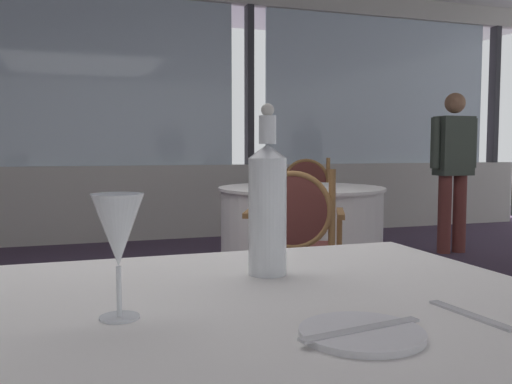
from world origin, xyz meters
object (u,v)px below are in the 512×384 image
at_px(side_plate, 362,333).
at_px(dining_chair_1_1, 306,202).
at_px(wine_glass, 118,232).
at_px(dining_chair_1_0, 294,240).
at_px(water_bottle, 267,205).
at_px(diner_person_0, 453,163).

distance_m(side_plate, dining_chair_1_1, 4.21).
relative_size(side_plate, wine_glass, 0.91).
relative_size(side_plate, dining_chair_1_0, 0.20).
relative_size(water_bottle, dining_chair_1_1, 0.38).
bearing_deg(dining_chair_1_0, diner_person_0, -27.59).
distance_m(water_bottle, diner_person_0, 4.74).
bearing_deg(wine_glass, diner_person_0, 46.30).
height_order(water_bottle, dining_chair_1_0, water_bottle).
bearing_deg(side_plate, dining_chair_1_0, 70.15).
bearing_deg(wine_glass, dining_chair_1_1, 62.25).
bearing_deg(dining_chair_1_0, side_plate, -174.43).
relative_size(wine_glass, dining_chair_1_1, 0.21).
height_order(side_plate, wine_glass, wine_glass).
distance_m(wine_glass, dining_chair_1_0, 2.15).
relative_size(dining_chair_1_0, dining_chair_1_1, 0.98).
distance_m(side_plate, dining_chair_1_0, 2.17).
relative_size(side_plate, diner_person_0, 0.12).
bearing_deg(side_plate, dining_chair_1_1, 67.44).
bearing_deg(side_plate, water_bottle, 89.27).
bearing_deg(dining_chair_1_1, wine_glass, -2.33).
xyz_separation_m(wine_glass, diner_person_0, (3.54, 3.71, -0.01)).
bearing_deg(dining_chair_1_1, water_bottle, 0.52).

